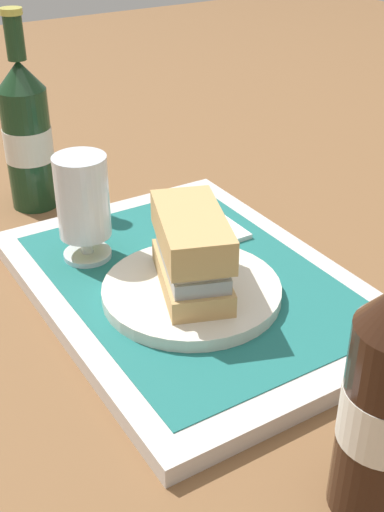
% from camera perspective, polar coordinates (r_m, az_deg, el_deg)
% --- Properties ---
extents(ground_plane, '(3.00, 3.00, 0.00)m').
position_cam_1_polar(ground_plane, '(0.76, -0.00, -3.26)').
color(ground_plane, brown).
extents(tray, '(0.44, 0.32, 0.02)m').
position_cam_1_polar(tray, '(0.75, -0.00, -2.63)').
color(tray, silver).
rests_on(tray, ground_plane).
extents(placemat, '(0.38, 0.27, 0.00)m').
position_cam_1_polar(placemat, '(0.74, -0.00, -1.95)').
color(placemat, '#1E6B66').
rests_on(placemat, tray).
extents(plate, '(0.19, 0.19, 0.01)m').
position_cam_1_polar(plate, '(0.71, -0.04, -3.01)').
color(plate, silver).
rests_on(plate, placemat).
extents(sandwich, '(0.14, 0.11, 0.08)m').
position_cam_1_polar(sandwich, '(0.69, -0.09, 0.63)').
color(sandwich, tan).
rests_on(sandwich, plate).
extents(beer_glass, '(0.06, 0.06, 0.12)m').
position_cam_1_polar(beer_glass, '(0.76, -9.26, 4.53)').
color(beer_glass, silver).
rests_on(beer_glass, placemat).
extents(napkin_folded, '(0.09, 0.07, 0.01)m').
position_cam_1_polar(napkin_folded, '(0.84, 1.41, 2.35)').
color(napkin_folded, white).
rests_on(napkin_folded, placemat).
extents(beer_bottle, '(0.07, 0.07, 0.27)m').
position_cam_1_polar(beer_bottle, '(0.94, -13.85, 10.04)').
color(beer_bottle, '#19381E').
rests_on(beer_bottle, ground_plane).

